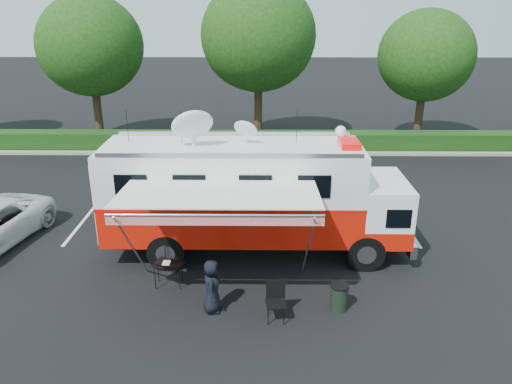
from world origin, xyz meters
TOP-DOWN VIEW (x-y plane):
  - ground_plane at (0.00, 0.00)m, footprint 120.00×120.00m
  - back_border at (1.14, 12.90)m, footprint 60.00×6.14m
  - stall_lines at (-0.50, 3.00)m, footprint 24.12×5.50m
  - command_truck at (-0.08, -0.00)m, footprint 9.58×2.64m
  - awning at (-0.94, -2.74)m, footprint 5.23×2.70m
  - person at (-1.11, -3.37)m, footprint 0.47×0.73m
  - folding_table at (-2.49, -2.13)m, footprint 1.01×0.88m
  - folding_chair at (0.55, -3.66)m, footprint 0.55×0.57m
  - trash_bin at (2.24, -3.28)m, footprint 0.49×0.49m

SIDE VIEW (x-z plane):
  - ground_plane at x=0.00m, z-range 0.00..0.00m
  - person at x=-1.11m, z-range -0.74..0.74m
  - stall_lines at x=-0.50m, z-range 0.00..0.01m
  - trash_bin at x=2.24m, z-range 0.00..0.75m
  - folding_chair at x=0.55m, z-range 0.10..1.15m
  - folding_table at x=-2.49m, z-range 0.31..1.03m
  - command_truck at x=-0.08m, z-range -0.33..4.27m
  - awning at x=-0.94m, z-range 1.38..4.54m
  - back_border at x=1.14m, z-range 0.57..9.44m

